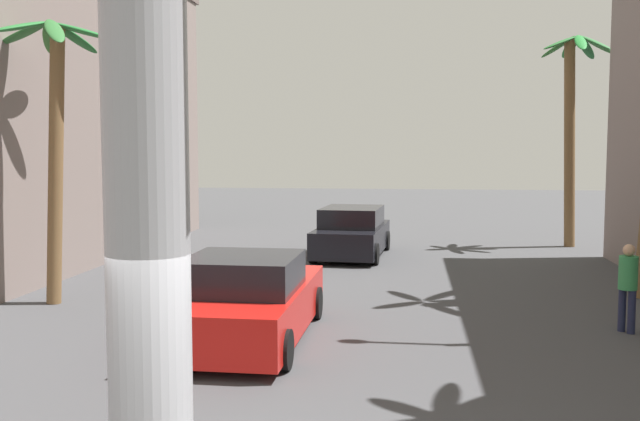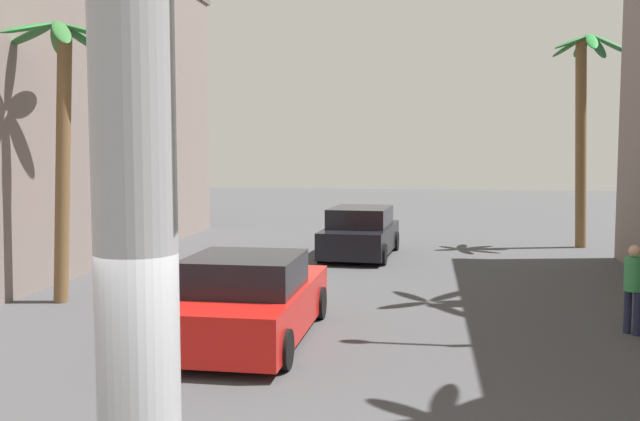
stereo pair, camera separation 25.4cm
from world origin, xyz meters
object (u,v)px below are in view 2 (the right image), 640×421
car_lead (249,301)px  palm_tree_mid_left (61,117)px  pedestrian_far_left (172,234)px  pedestrian_mid_right (634,283)px  palm_tree_far_right (583,115)px  car_far (360,233)px

car_lead → palm_tree_mid_left: 6.47m
car_lead → pedestrian_far_left: pedestrian_far_left is taller
palm_tree_mid_left → pedestrian_mid_right: size_ratio=3.77×
palm_tree_far_right → pedestrian_far_left: (-12.37, -6.11, -3.56)m
palm_tree_mid_left → pedestrian_far_left: palm_tree_mid_left is taller
car_far → palm_tree_mid_left: 10.20m
car_lead → pedestrian_mid_right: (6.86, 1.40, 0.26)m
pedestrian_far_left → car_lead: bearing=-60.3°
palm_tree_far_right → palm_tree_mid_left: (-13.19, -10.62, -0.45)m
car_far → pedestrian_far_left: (-5.08, -3.09, 0.25)m
car_far → pedestrian_far_left: pedestrian_far_left is taller
car_lead → pedestrian_mid_right: size_ratio=2.93×
car_far → pedestrian_far_left: 5.96m
car_lead → car_far: size_ratio=1.04×
pedestrian_mid_right → pedestrian_far_left: pedestrian_far_left is taller
car_lead → palm_tree_far_right: palm_tree_far_right is taller
palm_tree_mid_left → pedestrian_far_left: size_ratio=3.66×
car_lead → palm_tree_far_right: bearing=57.8°
car_lead → pedestrian_far_left: size_ratio=2.85×
car_far → pedestrian_mid_right: bearing=-56.5°
car_far → palm_tree_far_right: palm_tree_far_right is taller
palm_tree_mid_left → car_lead: bearing=-28.0°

